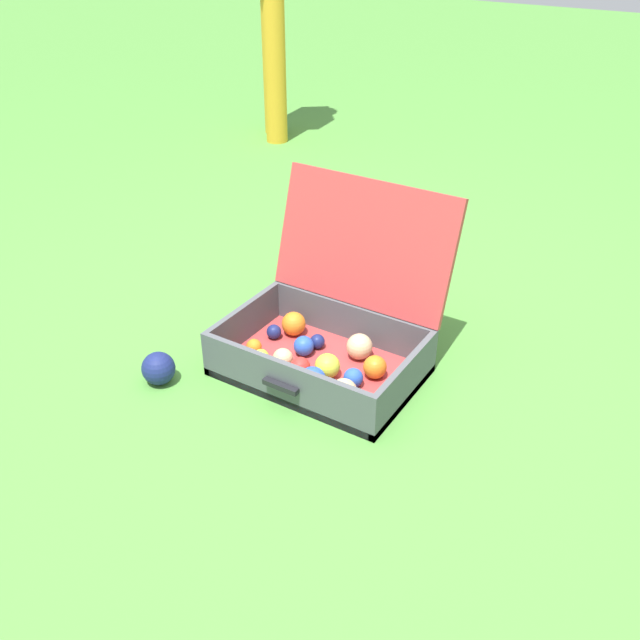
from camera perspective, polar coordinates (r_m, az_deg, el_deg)
The scene contains 3 objects.
ground_plane at distance 2.11m, azimuth 0.76°, elevation -4.29°, with size 16.00×16.00×0.00m, color #4C8C38.
open_suitcase at distance 2.09m, azimuth 0.77°, elevation -1.10°, with size 0.58×0.53×0.51m.
stray_ball_on_grass at distance 2.10m, azimuth -12.98°, elevation -3.84°, with size 0.10×0.10×0.10m, color navy.
Camera 1 is at (0.88, -1.46, 1.24)m, focal length 39.42 mm.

